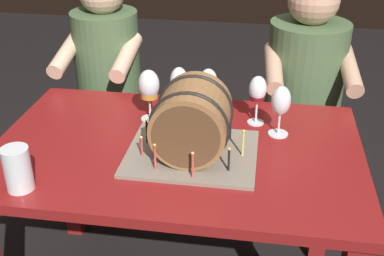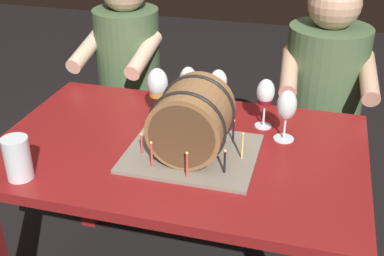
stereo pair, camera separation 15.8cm
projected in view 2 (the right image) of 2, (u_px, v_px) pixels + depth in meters
dining_table at (179, 174)px, 1.74m from camera, size 1.25×0.81×0.72m
barrel_cake at (192, 123)px, 1.57m from camera, size 0.42×0.35×0.26m
wine_glass_red at (265, 94)px, 1.74m from camera, size 0.06×0.06×0.19m
wine_glass_empty at (287, 107)px, 1.66m from camera, size 0.07×0.07×0.18m
wine_glass_amber at (158, 85)px, 1.81m from camera, size 0.08×0.08×0.20m
wine_glass_rose at (188, 83)px, 1.83m from camera, size 0.07×0.07×0.19m
wine_glass_white at (218, 84)px, 1.86m from camera, size 0.07×0.07×0.17m
beer_pint at (18, 160)px, 1.48m from camera, size 0.08×0.08×0.14m
person_seated_left at (131, 100)px, 2.45m from camera, size 0.35×0.45×1.18m
person_seated_right at (319, 118)px, 2.23m from camera, size 0.40×0.49×1.18m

